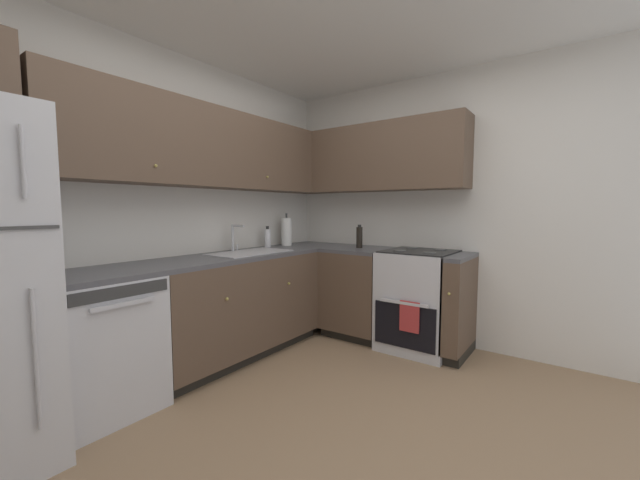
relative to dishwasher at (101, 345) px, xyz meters
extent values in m
cube|color=#937556|center=(0.67, -1.40, -0.44)|extent=(3.66, 3.41, 0.02)
cube|color=silver|center=(0.67, 0.33, 0.84)|extent=(3.76, 0.05, 2.55)
cube|color=silver|center=(2.52, -1.40, 0.84)|extent=(0.05, 3.51, 2.55)
cylinder|color=silver|center=(-0.46, -0.45, 0.17)|extent=(0.02, 0.02, 0.66)
cylinder|color=silver|center=(-0.46, -0.45, 1.06)|extent=(0.02, 0.02, 0.32)
cube|color=silver|center=(0.00, 0.00, 0.00)|extent=(0.60, 0.60, 0.86)
cube|color=#333333|center=(0.00, -0.30, 0.38)|extent=(0.55, 0.01, 0.07)
cube|color=silver|center=(0.00, -0.32, 0.31)|extent=(0.36, 0.02, 0.02)
cube|color=brown|center=(1.10, 0.00, 0.04)|extent=(1.59, 0.60, 0.77)
cube|color=black|center=(1.10, 0.03, -0.39)|extent=(1.59, 0.54, 0.09)
sphere|color=tan|center=(0.75, -0.31, 0.19)|extent=(0.02, 0.02, 0.02)
sphere|color=tan|center=(1.45, -0.31, 0.19)|extent=(0.02, 0.02, 0.02)
cube|color=#4C4C51|center=(1.10, 0.00, 0.45)|extent=(2.80, 0.60, 0.03)
cube|color=brown|center=(2.20, -0.60, 0.04)|extent=(0.60, 0.61, 0.77)
cube|color=black|center=(2.23, -0.60, -0.39)|extent=(0.54, 0.61, 0.09)
cube|color=brown|center=(2.20, -1.59, 0.04)|extent=(0.60, 0.15, 0.77)
cube|color=black|center=(2.23, -1.59, -0.39)|extent=(0.54, 0.15, 0.09)
sphere|color=tan|center=(1.88, -1.59, 0.19)|extent=(0.02, 0.02, 0.02)
cube|color=#4C4C51|center=(2.20, -0.60, 0.45)|extent=(0.60, 0.61, 0.03)
cube|color=#4C4C51|center=(2.20, -1.59, 0.45)|extent=(0.60, 0.15, 0.03)
cube|color=silver|center=(2.22, -1.23, 0.02)|extent=(0.64, 0.62, 0.90)
cube|color=black|center=(1.89, -1.23, -0.14)|extent=(0.02, 0.55, 0.38)
cube|color=silver|center=(1.87, -1.23, 0.06)|extent=(0.02, 0.43, 0.02)
cube|color=black|center=(2.22, -1.23, 0.47)|extent=(0.59, 0.60, 0.01)
cube|color=silver|center=(2.52, -1.23, 0.54)|extent=(0.03, 0.60, 0.15)
cylinder|color=#4C4C4C|center=(2.08, -1.36, 0.48)|extent=(0.11, 0.11, 0.01)
cylinder|color=#4C4C4C|center=(2.08, -1.09, 0.48)|extent=(0.11, 0.11, 0.01)
cylinder|color=#4C4C4C|center=(2.36, -1.36, 0.48)|extent=(0.11, 0.11, 0.01)
cylinder|color=#4C4C4C|center=(2.36, -1.09, 0.48)|extent=(0.11, 0.11, 0.01)
cube|color=#B23333|center=(1.87, -1.28, -0.05)|extent=(0.02, 0.17, 0.26)
cube|color=brown|center=(0.94, 0.14, 1.36)|extent=(2.48, 0.32, 0.65)
sphere|color=tan|center=(0.39, -0.03, 1.15)|extent=(0.02, 0.02, 0.02)
sphere|color=tan|center=(1.48, -0.03, 1.15)|extent=(0.02, 0.02, 0.02)
cube|color=brown|center=(2.34, -0.65, 1.36)|extent=(0.32, 1.90, 0.65)
cube|color=#B7B7BC|center=(1.25, -0.03, 0.47)|extent=(0.71, 0.40, 0.01)
cube|color=gray|center=(1.25, -0.03, 0.42)|extent=(0.66, 0.36, 0.09)
cube|color=#99999E|center=(1.25, -0.03, 0.43)|extent=(0.02, 0.35, 0.06)
cylinder|color=silver|center=(1.25, 0.20, 0.59)|extent=(0.02, 0.02, 0.25)
cylinder|color=silver|center=(1.25, 0.13, 0.70)|extent=(0.02, 0.15, 0.02)
cylinder|color=silver|center=(1.30, 0.20, 0.49)|extent=(0.02, 0.02, 0.06)
cylinder|color=silver|center=(1.69, 0.18, 0.56)|extent=(0.06, 0.06, 0.19)
cylinder|color=#262626|center=(1.69, 0.18, 0.66)|extent=(0.03, 0.03, 0.03)
cylinder|color=white|center=(1.96, 0.16, 0.61)|extent=(0.11, 0.11, 0.29)
cylinder|color=#3F3F3F|center=(1.96, 0.16, 0.63)|extent=(0.02, 0.02, 0.35)
cylinder|color=black|center=(2.20, -0.60, 0.57)|extent=(0.06, 0.06, 0.21)
cylinder|color=black|center=(2.20, -0.60, 0.69)|extent=(0.03, 0.03, 0.02)
camera|label=1|loc=(-1.01, -2.45, 0.85)|focal=20.66mm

